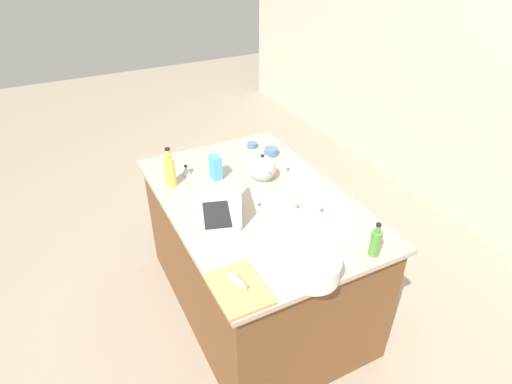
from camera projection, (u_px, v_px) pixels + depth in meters
ground_plane at (256, 300)px, 3.20m from camera, size 12.00×12.00×0.00m
wall_back at (506, 84)px, 3.33m from camera, size 8.00×0.10×2.60m
island_counter at (256, 254)px, 2.96m from camera, size 1.66×1.08×0.90m
laptop at (225, 210)px, 2.53m from camera, size 0.36×0.31×0.22m
mixing_bowl_large at (314, 268)px, 2.09m from camera, size 0.26×0.26×0.12m
bottle_oil at (170, 171)px, 2.79m from camera, size 0.07×0.07×0.27m
bottle_olive at (375, 242)px, 2.23m from camera, size 0.06×0.06×0.20m
kettle at (262, 169)px, 2.88m from camera, size 0.21×0.18×0.20m
cutting_board at (238, 289)px, 2.05m from camera, size 0.32×0.24×0.02m
butter_stick_left at (237, 283)px, 2.04m from camera, size 0.11×0.05×0.04m
ramekin_small at (252, 145)px, 3.31m from camera, size 0.08×0.08×0.04m
ramekin_medium at (271, 152)px, 3.20m from camera, size 0.10×0.10×0.05m
kitchen_timer at (186, 171)px, 2.94m from camera, size 0.07×0.07×0.08m
candy_bag at (216, 167)px, 2.88m from camera, size 0.09×0.06×0.17m
candy_0 at (238, 189)px, 2.80m from camera, size 0.01×0.01×0.01m
candy_1 at (322, 210)px, 2.59m from camera, size 0.02×0.02×0.02m
candy_2 at (259, 204)px, 2.65m from camera, size 0.02×0.02×0.02m
candy_3 at (288, 169)px, 3.01m from camera, size 0.02×0.02×0.02m
candy_4 at (298, 206)px, 2.63m from camera, size 0.02×0.02×0.02m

